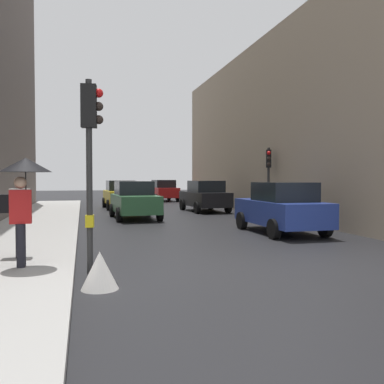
{
  "coord_description": "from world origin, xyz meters",
  "views": [
    {
      "loc": [
        -4.33,
        -8.1,
        1.89
      ],
      "look_at": [
        -0.45,
        6.83,
        1.39
      ],
      "focal_mm": 39.39,
      "sensor_mm": 36.0,
      "label": 1
    }
  ],
  "objects_px": {
    "traffic_light_near_left": "(90,140)",
    "car_red_sedan": "(163,190)",
    "car_dark_suv": "(205,196)",
    "pedestrian_with_umbrella": "(24,181)",
    "warning_sign_triangle": "(100,270)",
    "pedestrian_with_black_backpack": "(18,211)",
    "car_blue_van": "(281,208)",
    "traffic_light_mid_street": "(269,170)",
    "car_yellow_taxi": "(121,195)",
    "car_green_estate": "(134,200)"
  },
  "relations": [
    {
      "from": "car_yellow_taxi",
      "to": "pedestrian_with_black_backpack",
      "type": "relative_size",
      "value": 2.42
    },
    {
      "from": "traffic_light_mid_street",
      "to": "car_yellow_taxi",
      "type": "height_order",
      "value": "traffic_light_mid_street"
    },
    {
      "from": "car_dark_suv",
      "to": "pedestrian_with_umbrella",
      "type": "xyz_separation_m",
      "value": [
        -7.87,
        -14.25,
        0.96
      ]
    },
    {
      "from": "car_dark_suv",
      "to": "pedestrian_with_black_backpack",
      "type": "xyz_separation_m",
      "value": [
        -8.15,
        -13.12,
        0.29
      ]
    },
    {
      "from": "traffic_light_near_left",
      "to": "warning_sign_triangle",
      "type": "height_order",
      "value": "traffic_light_near_left"
    },
    {
      "from": "car_blue_van",
      "to": "warning_sign_triangle",
      "type": "relative_size",
      "value": 6.47
    },
    {
      "from": "traffic_light_mid_street",
      "to": "pedestrian_with_umbrella",
      "type": "height_order",
      "value": "traffic_light_mid_street"
    },
    {
      "from": "pedestrian_with_black_backpack",
      "to": "warning_sign_triangle",
      "type": "bearing_deg",
      "value": -57.87
    },
    {
      "from": "traffic_light_mid_street",
      "to": "car_green_estate",
      "type": "bearing_deg",
      "value": 167.12
    },
    {
      "from": "car_green_estate",
      "to": "pedestrian_with_umbrella",
      "type": "height_order",
      "value": "pedestrian_with_umbrella"
    },
    {
      "from": "traffic_light_near_left",
      "to": "car_blue_van",
      "type": "distance_m",
      "value": 8.22
    },
    {
      "from": "traffic_light_near_left",
      "to": "car_red_sedan",
      "type": "xyz_separation_m",
      "value": [
        6.36,
        26.18,
        -1.76
      ]
    },
    {
      "from": "car_yellow_taxi",
      "to": "car_dark_suv",
      "type": "height_order",
      "value": "same"
    },
    {
      "from": "car_green_estate",
      "to": "car_dark_suv",
      "type": "xyz_separation_m",
      "value": [
        4.41,
        3.28,
        0.0
      ]
    },
    {
      "from": "car_red_sedan",
      "to": "warning_sign_triangle",
      "type": "bearing_deg",
      "value": -102.83
    },
    {
      "from": "traffic_light_near_left",
      "to": "car_red_sedan",
      "type": "relative_size",
      "value": 0.89
    },
    {
      "from": "pedestrian_with_umbrella",
      "to": "pedestrian_with_black_backpack",
      "type": "height_order",
      "value": "pedestrian_with_umbrella"
    },
    {
      "from": "car_red_sedan",
      "to": "pedestrian_with_black_backpack",
      "type": "relative_size",
      "value": 2.44
    },
    {
      "from": "car_red_sedan",
      "to": "car_blue_van",
      "type": "xyz_separation_m",
      "value": [
        0.12,
        -21.45,
        0.0
      ]
    },
    {
      "from": "car_red_sedan",
      "to": "pedestrian_with_umbrella",
      "type": "relative_size",
      "value": 2.02
    },
    {
      "from": "warning_sign_triangle",
      "to": "car_dark_suv",
      "type": "bearing_deg",
      "value": 67.64
    },
    {
      "from": "car_dark_suv",
      "to": "car_blue_van",
      "type": "bearing_deg",
      "value": -90.68
    },
    {
      "from": "car_yellow_taxi",
      "to": "car_red_sedan",
      "type": "height_order",
      "value": "same"
    },
    {
      "from": "car_yellow_taxi",
      "to": "car_blue_van",
      "type": "relative_size",
      "value": 1.02
    },
    {
      "from": "pedestrian_with_umbrella",
      "to": "warning_sign_triangle",
      "type": "bearing_deg",
      "value": -47.76
    },
    {
      "from": "car_blue_van",
      "to": "warning_sign_triangle",
      "type": "xyz_separation_m",
      "value": [
        -6.37,
        -5.97,
        -0.55
      ]
    },
    {
      "from": "car_dark_suv",
      "to": "car_green_estate",
      "type": "bearing_deg",
      "value": -143.32
    },
    {
      "from": "pedestrian_with_umbrella",
      "to": "pedestrian_with_black_backpack",
      "type": "distance_m",
      "value": 1.34
    },
    {
      "from": "car_blue_van",
      "to": "pedestrian_with_umbrella",
      "type": "height_order",
      "value": "pedestrian_with_umbrella"
    },
    {
      "from": "car_blue_van",
      "to": "car_dark_suv",
      "type": "bearing_deg",
      "value": 89.32
    },
    {
      "from": "traffic_light_near_left",
      "to": "pedestrian_with_black_backpack",
      "type": "height_order",
      "value": "traffic_light_near_left"
    },
    {
      "from": "car_blue_van",
      "to": "traffic_light_mid_street",
      "type": "bearing_deg",
      "value": 69.74
    },
    {
      "from": "traffic_light_mid_street",
      "to": "pedestrian_with_black_backpack",
      "type": "xyz_separation_m",
      "value": [
        -9.92,
        -8.43,
        -1.15
      ]
    },
    {
      "from": "car_green_estate",
      "to": "warning_sign_triangle",
      "type": "height_order",
      "value": "car_green_estate"
    },
    {
      "from": "car_dark_suv",
      "to": "warning_sign_triangle",
      "type": "bearing_deg",
      "value": -112.36
    },
    {
      "from": "traffic_light_mid_street",
      "to": "car_red_sedan",
      "type": "bearing_deg",
      "value": 97.02
    },
    {
      "from": "car_green_estate",
      "to": "car_blue_van",
      "type": "relative_size",
      "value": 1.02
    },
    {
      "from": "car_red_sedan",
      "to": "warning_sign_triangle",
      "type": "height_order",
      "value": "car_red_sedan"
    },
    {
      "from": "traffic_light_near_left",
      "to": "car_dark_suv",
      "type": "height_order",
      "value": "traffic_light_near_left"
    },
    {
      "from": "traffic_light_mid_street",
      "to": "warning_sign_triangle",
      "type": "xyz_separation_m",
      "value": [
        -8.26,
        -11.08,
        -1.98
      ]
    },
    {
      "from": "traffic_light_mid_street",
      "to": "pedestrian_with_umbrella",
      "type": "distance_m",
      "value": 13.58
    },
    {
      "from": "car_green_estate",
      "to": "warning_sign_triangle",
      "type": "xyz_separation_m",
      "value": [
        -2.08,
        -12.49,
        -0.55
      ]
    },
    {
      "from": "traffic_light_near_left",
      "to": "car_dark_suv",
      "type": "xyz_separation_m",
      "value": [
        6.6,
        14.53,
        -1.76
      ]
    },
    {
      "from": "car_green_estate",
      "to": "pedestrian_with_black_backpack",
      "type": "xyz_separation_m",
      "value": [
        -3.74,
        -9.84,
        0.29
      ]
    },
    {
      "from": "car_yellow_taxi",
      "to": "pedestrian_with_umbrella",
      "type": "relative_size",
      "value": 2.0
    },
    {
      "from": "car_blue_van",
      "to": "pedestrian_with_black_backpack",
      "type": "xyz_separation_m",
      "value": [
        -8.03,
        -3.32,
        0.29
      ]
    },
    {
      "from": "car_yellow_taxi",
      "to": "car_dark_suv",
      "type": "relative_size",
      "value": 0.99
    },
    {
      "from": "pedestrian_with_black_backpack",
      "to": "warning_sign_triangle",
      "type": "relative_size",
      "value": 2.72
    },
    {
      "from": "pedestrian_with_black_backpack",
      "to": "warning_sign_triangle",
      "type": "xyz_separation_m",
      "value": [
        1.66,
        -2.65,
        -0.84
      ]
    },
    {
      "from": "car_yellow_taxi",
      "to": "car_green_estate",
      "type": "xyz_separation_m",
      "value": [
        0.04,
        -6.86,
        0.0
      ]
    }
  ]
}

